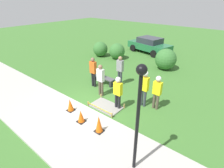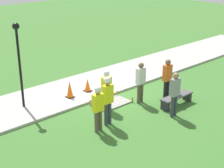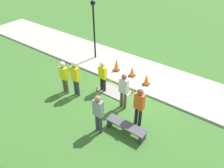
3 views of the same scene
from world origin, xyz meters
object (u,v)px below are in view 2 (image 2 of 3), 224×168
traffic_cone_sidewalk_edge (70,89)px  bystander_in_gray_shirt (141,80)px  worker_assistant (98,105)px  lamppost_near (18,52)px  worker_supervisor (107,87)px  traffic_cone_near_patch (108,81)px  park_bench (177,98)px  worker_trainee (108,96)px  bystander_in_white_shirt (175,92)px  bystander_in_orange_shirt (167,77)px  traffic_cone_far_patch (88,85)px

traffic_cone_sidewalk_edge → bystander_in_gray_shirt: 3.14m
worker_assistant → lamppost_near: (1.05, -3.57, 1.38)m
worker_supervisor → lamppost_near: size_ratio=0.49×
traffic_cone_sidewalk_edge → worker_supervisor: 2.02m
worker_assistant → bystander_in_gray_shirt: (-2.96, -0.73, -0.00)m
traffic_cone_near_patch → park_bench: (-0.93, 3.34, -0.09)m
worker_trainee → bystander_in_gray_shirt: (-2.36, -0.56, -0.13)m
bystander_in_white_shirt → lamppost_near: 6.30m
traffic_cone_near_patch → bystander_in_gray_shirt: 2.21m
traffic_cone_near_patch → worker_supervisor: size_ratio=0.37×
worker_assistant → bystander_in_white_shirt: (-2.99, 1.06, 0.00)m
lamppost_near → worker_supervisor: bearing=136.1°
park_bench → bystander_in_orange_shirt: size_ratio=0.92×
traffic_cone_near_patch → bystander_in_gray_shirt: bearing=89.2°
traffic_cone_sidewalk_edge → worker_assistant: 3.25m
worker_supervisor → bystander_in_white_shirt: bearing=124.7°
lamppost_near → worker_assistant: bearing=106.4°
traffic_cone_sidewalk_edge → bystander_in_gray_shirt: (-2.02, 2.33, 0.56)m
traffic_cone_far_patch → traffic_cone_sidewalk_edge: traffic_cone_sidewalk_edge is taller
traffic_cone_near_patch → traffic_cone_far_patch: size_ratio=1.07×
park_bench → worker_assistant: 4.01m
traffic_cone_near_patch → traffic_cone_far_patch: (1.03, -0.25, -0.02)m
bystander_in_orange_shirt → lamppost_near: lamppost_near is taller
park_bench → bystander_in_white_shirt: 1.31m
traffic_cone_far_patch → bystander_in_gray_shirt: (-1.00, 2.37, 0.65)m
worker_assistant → lamppost_near: size_ratio=0.50×
park_bench → bystander_in_white_shirt: (0.93, 0.57, 0.73)m
bystander_in_white_shirt → bystander_in_orange_shirt: bearing=-130.4°
park_bench → traffic_cone_sidewalk_edge: bearing=-50.0°
worker_trainee → bystander_in_orange_shirt: (-3.45, -0.03, -0.10)m
worker_assistant → worker_trainee: size_ratio=0.92×
traffic_cone_near_patch → worker_supervisor: worker_supervisor is taller
traffic_cone_far_patch → lamppost_near: 3.67m
bystander_in_gray_shirt → lamppost_near: 5.11m
bystander_in_gray_shirt → park_bench: bearing=128.0°
worker_trainee → worker_supervisor: bearing=-129.5°
bystander_in_gray_shirt → traffic_cone_sidewalk_edge: bearing=-49.0°
traffic_cone_far_patch → bystander_in_gray_shirt: size_ratio=0.32×
traffic_cone_sidewalk_edge → bystander_in_white_shirt: 4.64m
traffic_cone_near_patch → bystander_in_gray_shirt: (0.03, 2.12, 0.63)m
park_bench → traffic_cone_near_patch: bearing=-74.5°
traffic_cone_near_patch → bystander_in_white_shirt: (0.00, 3.91, 0.64)m
bystander_in_gray_shirt → lamppost_near: bearing=-35.3°
traffic_cone_near_patch → bystander_in_orange_shirt: bearing=111.8°
worker_assistant → lamppost_near: 3.97m
traffic_cone_sidewalk_edge → lamppost_near: lamppost_near is taller
worker_supervisor → lamppost_near: bearing=-43.9°
park_bench → bystander_in_gray_shirt: bearing=-52.0°
bystander_in_white_shirt → traffic_cone_near_patch: bearing=-90.0°
traffic_cone_near_patch → bystander_in_orange_shirt: (-1.06, 2.66, 0.65)m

